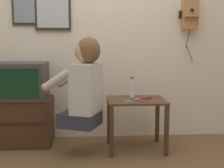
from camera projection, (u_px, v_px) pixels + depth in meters
wall_back at (97, 29)px, 3.61m from camera, size 6.80×0.05×2.55m
side_table at (136, 109)px, 3.26m from camera, size 0.60×0.49×0.54m
person at (84, 84)px, 3.04m from camera, size 0.61×0.53×0.88m
tv_stand at (23, 121)px, 3.44m from camera, size 0.64×0.42×0.52m
television at (20, 81)px, 3.38m from camera, size 0.56×0.46×0.39m
wall_phone_antique at (190, 12)px, 3.57m from camera, size 0.22×0.19×0.80m
framed_picture at (26, 6)px, 3.48m from camera, size 0.30×0.03×0.44m
wall_mirror at (53, 3)px, 3.50m from camera, size 0.40×0.03×0.60m
cell_phone_held at (127, 100)px, 3.18m from camera, size 0.08×0.13×0.01m
cell_phone_spare at (147, 98)px, 3.28m from camera, size 0.13×0.13×0.01m
water_bottle at (132, 88)px, 3.34m from camera, size 0.06×0.06×0.22m
toothbrush at (142, 101)px, 3.12m from camera, size 0.13×0.13×0.02m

